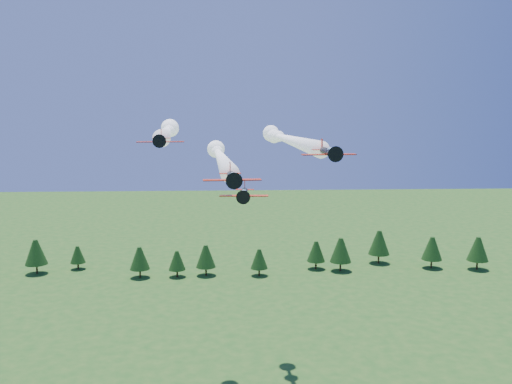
{
  "coord_description": "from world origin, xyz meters",
  "views": [
    {
      "loc": [
        -1.76,
        -79.1,
        55.79
      ],
      "look_at": [
        2.03,
        0.0,
        43.9
      ],
      "focal_mm": 40.0,
      "sensor_mm": 36.0,
      "label": 1
    }
  ],
  "objects_px": {
    "plane_slot": "(244,193)",
    "plane_left": "(167,132)",
    "plane_lead": "(220,156)",
    "plane_right": "(287,139)"
  },
  "relations": [
    {
      "from": "plane_slot",
      "to": "plane_left",
      "type": "bearing_deg",
      "value": 132.73
    },
    {
      "from": "plane_lead",
      "to": "plane_slot",
      "type": "xyz_separation_m",
      "value": [
        3.93,
        -14.0,
        -4.7
      ]
    },
    {
      "from": "plane_left",
      "to": "plane_right",
      "type": "relative_size",
      "value": 0.79
    },
    {
      "from": "plane_lead",
      "to": "plane_left",
      "type": "distance_m",
      "value": 10.8
    },
    {
      "from": "plane_slot",
      "to": "plane_right",
      "type": "bearing_deg",
      "value": 71.36
    },
    {
      "from": "plane_slot",
      "to": "plane_lead",
      "type": "bearing_deg",
      "value": 109.04
    },
    {
      "from": "plane_lead",
      "to": "plane_slot",
      "type": "height_order",
      "value": "plane_lead"
    },
    {
      "from": "plane_left",
      "to": "plane_slot",
      "type": "height_order",
      "value": "plane_left"
    },
    {
      "from": "plane_left",
      "to": "plane_right",
      "type": "distance_m",
      "value": 23.04
    },
    {
      "from": "plane_right",
      "to": "plane_slot",
      "type": "bearing_deg",
      "value": -116.58
    }
  ]
}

